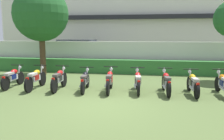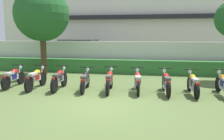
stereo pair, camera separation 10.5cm
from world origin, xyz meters
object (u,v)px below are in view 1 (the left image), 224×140
motorcycle_in_row_4 (110,80)px  motorcycle_in_row_5 (138,81)px  motorcycle_in_row_3 (85,80)px  motorcycle_in_row_7 (193,83)px  motorcycle_in_row_1 (36,78)px  motorcycle_in_row_2 (59,79)px  motorcycle_in_row_0 (13,77)px  tree_near_inspector (41,14)px  motorcycle_in_row_8 (223,84)px  parked_car (79,52)px  motorcycle_in_row_6 (166,82)px

motorcycle_in_row_4 → motorcycle_in_row_5: size_ratio=1.06×
motorcycle_in_row_3 → motorcycle_in_row_7: (4.28, 0.06, 0.00)m
motorcycle_in_row_1 → motorcycle_in_row_5: 4.32m
motorcycle_in_row_2 → motorcycle_in_row_5: 3.28m
motorcycle_in_row_0 → motorcycle_in_row_5: motorcycle_in_row_5 is taller
tree_near_inspector → motorcycle_in_row_2: (2.31, -3.39, -2.95)m
motorcycle_in_row_0 → motorcycle_in_row_8: 8.70m
parked_car → motorcycle_in_row_0: size_ratio=2.55×
parked_car → motorcycle_in_row_3: size_ratio=2.63×
tree_near_inspector → motorcycle_in_row_3: bearing=-44.5°
motorcycle_in_row_6 → parked_car: bearing=31.0°
parked_car → motorcycle_in_row_7: (7.15, -8.41, -0.50)m
tree_near_inspector → motorcycle_in_row_7: bearing=-23.2°
motorcycle_in_row_0 → motorcycle_in_row_4: bearing=-93.5°
motorcycle_in_row_0 → motorcycle_in_row_6: (6.57, -0.03, 0.01)m
motorcycle_in_row_1 → motorcycle_in_row_2: (1.04, 0.01, -0.00)m
parked_car → tree_near_inspector: 5.70m
motorcycle_in_row_0 → motorcycle_in_row_2: (2.17, -0.10, 0.01)m
motorcycle_in_row_4 → motorcycle_in_row_8: size_ratio=1.03×
motorcycle_in_row_2 → motorcycle_in_row_3: bearing=-92.2°
motorcycle_in_row_0 → motorcycle_in_row_3: (3.30, -0.09, -0.01)m
motorcycle_in_row_4 → motorcycle_in_row_6: bearing=-93.2°
motorcycle_in_row_3 → motorcycle_in_row_5: motorcycle_in_row_5 is taller
tree_near_inspector → motorcycle_in_row_2: size_ratio=2.67×
motorcycle_in_row_2 → motorcycle_in_row_4: size_ratio=0.97×
motorcycle_in_row_2 → motorcycle_in_row_3: 1.12m
motorcycle_in_row_1 → motorcycle_in_row_6: motorcycle_in_row_1 is taller
motorcycle_in_row_0 → tree_near_inspector: bearing=-0.2°
parked_car → motorcycle_in_row_5: parked_car is taller
motorcycle_in_row_4 → motorcycle_in_row_5: 1.14m
motorcycle_in_row_5 → motorcycle_in_row_6: size_ratio=0.96×
motorcycle_in_row_0 → motorcycle_in_row_4: 4.32m
motorcycle_in_row_4 → motorcycle_in_row_8: bearing=-92.7°
motorcycle_in_row_2 → motorcycle_in_row_6: (4.39, 0.07, -0.00)m
motorcycle_in_row_5 → motorcycle_in_row_8: bearing=-95.5°
tree_near_inspector → motorcycle_in_row_4: 6.30m
motorcycle_in_row_2 → motorcycle_in_row_5: motorcycle_in_row_2 is taller
motorcycle_in_row_4 → tree_near_inspector: bearing=48.9°
tree_near_inspector → motorcycle_in_row_8: size_ratio=2.66×
motorcycle_in_row_0 → motorcycle_in_row_4: motorcycle_in_row_4 is taller
motorcycle_in_row_4 → motorcycle_in_row_8: (4.38, 0.11, -0.01)m
motorcycle_in_row_3 → motorcycle_in_row_5: bearing=-93.4°
motorcycle_in_row_2 → motorcycle_in_row_8: size_ratio=1.00×
motorcycle_in_row_8 → motorcycle_in_row_7: bearing=91.7°
tree_near_inspector → motorcycle_in_row_6: tree_near_inspector is taller
parked_car → motorcycle_in_row_4: bearing=-59.4°
motorcycle_in_row_3 → motorcycle_in_row_1: bearing=84.4°
motorcycle_in_row_5 → motorcycle_in_row_7: 2.13m
tree_near_inspector → motorcycle_in_row_8: (8.83, -3.24, -2.96)m
motorcycle_in_row_5 → motorcycle_in_row_7: bearing=-97.2°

